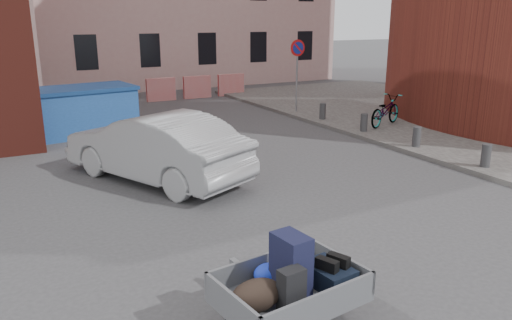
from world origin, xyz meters
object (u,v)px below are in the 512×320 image
silver_car (155,147)px  bicycle (385,111)px  trailer (289,286)px  dumpster (77,111)px

silver_car → bicycle: 8.40m
trailer → silver_car: (0.41, 6.29, 0.16)m
dumpster → bicycle: bearing=-31.4°
dumpster → silver_car: silver_car is taller
dumpster → silver_car: size_ratio=0.80×
trailer → bicycle: bearing=36.1°
bicycle → dumpster: bearing=44.4°
trailer → bicycle: trailer is taller
silver_car → trailer: bearing=61.7°
silver_car → bicycle: (8.24, 1.63, -0.15)m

